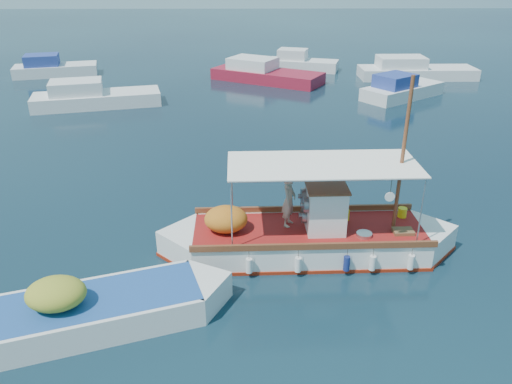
{
  "coord_description": "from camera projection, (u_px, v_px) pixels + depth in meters",
  "views": [
    {
      "loc": [
        -1.29,
        -13.8,
        8.2
      ],
      "look_at": [
        -1.07,
        0.0,
        1.7
      ],
      "focal_mm": 35.0,
      "sensor_mm": 36.0,
      "label": 1
    }
  ],
  "objects": [
    {
      "name": "bg_boat_n",
      "position": [
        264.0,
        74.0,
        36.31
      ],
      "size": [
        8.35,
        6.37,
        1.8
      ],
      "rotation": [
        0.0,
        0.0,
        -0.51
      ],
      "color": "maroon",
      "rests_on": "ground"
    },
    {
      "name": "bg_boat_e",
      "position": [
        413.0,
        72.0,
        37.2
      ],
      "size": [
        8.52,
        2.69,
        1.8
      ],
      "rotation": [
        0.0,
        0.0,
        0.01
      ],
      "color": "silver",
      "rests_on": "ground"
    },
    {
      "name": "dinghy",
      "position": [
        95.0,
        312.0,
        12.17
      ],
      "size": [
        6.5,
        3.37,
        1.67
      ],
      "rotation": [
        0.0,
        0.0,
        0.32
      ],
      "color": "white",
      "rests_on": "ground"
    },
    {
      "name": "bg_boat_far_n",
      "position": [
        300.0,
        64.0,
        39.96
      ],
      "size": [
        5.88,
        3.47,
        1.8
      ],
      "rotation": [
        0.0,
        0.0,
        -0.28
      ],
      "color": "silver",
      "rests_on": "ground"
    },
    {
      "name": "bg_boat_ne",
      "position": [
        401.0,
        90.0,
        31.93
      ],
      "size": [
        5.95,
        5.2,
        1.8
      ],
      "rotation": [
        0.0,
        0.0,
        0.64
      ],
      "color": "silver",
      "rests_on": "ground"
    },
    {
      "name": "ground",
      "position": [
        289.0,
        240.0,
        15.99
      ],
      "size": [
        160.0,
        160.0,
        0.0
      ],
      "primitive_type": "plane",
      "color": "black",
      "rests_on": "ground"
    },
    {
      "name": "bg_boat_nw",
      "position": [
        93.0,
        98.0,
        30.16
      ],
      "size": [
        7.81,
        4.12,
        1.8
      ],
      "rotation": [
        0.0,
        0.0,
        0.24
      ],
      "color": "silver",
      "rests_on": "ground"
    },
    {
      "name": "bg_boat_far_w",
      "position": [
        53.0,
        69.0,
        38.05
      ],
      "size": [
        6.4,
        3.74,
        1.8
      ],
      "rotation": [
        0.0,
        0.0,
        0.25
      ],
      "color": "silver",
      "rests_on": "ground"
    },
    {
      "name": "fishing_caique",
      "position": [
        306.0,
        238.0,
        15.1
      ],
      "size": [
        9.16,
        2.71,
        5.59
      ],
      "rotation": [
        0.0,
        0.0,
        0.02
      ],
      "color": "white",
      "rests_on": "ground"
    }
  ]
}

